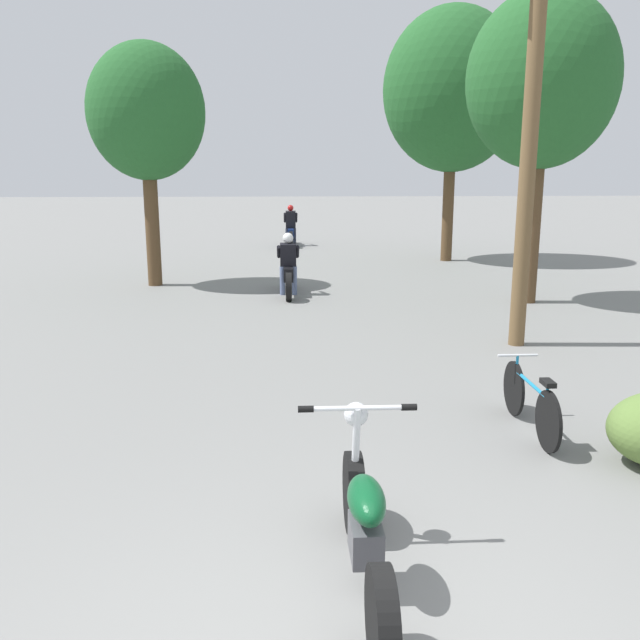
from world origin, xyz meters
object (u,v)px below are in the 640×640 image
at_px(utility_pole, 529,147).
at_px(roadside_tree_right_far, 453,91).
at_px(roadside_tree_left, 146,113).
at_px(motorcycle_rider_far, 291,230).
at_px(bicycle_parked, 530,401).
at_px(roadside_tree_right_near, 542,82).
at_px(motorcycle_rider_lead, 288,271).
at_px(motorcycle_foreground, 365,527).

distance_m(utility_pole, roadside_tree_right_far, 9.79).
distance_m(roadside_tree_left, motorcycle_rider_far, 9.15).
relative_size(roadside_tree_right_far, bicycle_parked, 4.37).
bearing_deg(roadside_tree_left, bicycle_parked, -59.06).
xyz_separation_m(roadside_tree_right_near, roadside_tree_left, (-7.95, 2.44, -0.43)).
bearing_deg(utility_pole, motorcycle_rider_far, 103.81).
xyz_separation_m(roadside_tree_right_far, roadside_tree_left, (-7.75, -3.81, -0.92)).
bearing_deg(motorcycle_rider_lead, roadside_tree_left, 156.76).
height_order(motorcycle_foreground, bicycle_parked, motorcycle_foreground).
bearing_deg(motorcycle_rider_far, roadside_tree_right_near, -65.51).
distance_m(utility_pole, roadside_tree_right_near, 3.80).
bearing_deg(utility_pole, roadside_tree_left, 138.92).
height_order(utility_pole, bicycle_parked, utility_pole).
distance_m(roadside_tree_right_far, motorcycle_rider_lead, 8.14).
bearing_deg(utility_pole, motorcycle_foreground, -117.04).
bearing_deg(roadside_tree_right_far, roadside_tree_right_near, -88.20).
bearing_deg(roadside_tree_right_near, motorcycle_rider_far, 114.49).
height_order(utility_pole, motorcycle_foreground, utility_pole).
xyz_separation_m(motorcycle_rider_lead, motorcycle_rider_far, (0.15, 9.22, 0.02)).
bearing_deg(roadside_tree_left, utility_pole, -41.08).
distance_m(motorcycle_rider_lead, bicycle_parked, 8.28).
relative_size(roadside_tree_right_far, roadside_tree_left, 1.31).
bearing_deg(roadside_tree_right_near, bicycle_parked, -109.57).
distance_m(roadside_tree_right_near, motorcycle_foreground, 11.03).
distance_m(motorcycle_rider_lead, motorcycle_rider_far, 9.22).
bearing_deg(roadside_tree_right_near, motorcycle_foreground, -115.40).
relative_size(utility_pole, roadside_tree_right_near, 0.97).
height_order(motorcycle_foreground, motorcycle_rider_far, motorcycle_rider_far).
relative_size(roadside_tree_right_near, motorcycle_foreground, 2.83).
relative_size(motorcycle_rider_lead, motorcycle_rider_far, 1.04).
height_order(roadside_tree_right_near, motorcycle_rider_far, roadside_tree_right_near).
distance_m(roadside_tree_right_far, motorcycle_rider_far, 7.41).
bearing_deg(motorcycle_rider_lead, motorcycle_foreground, -87.69).
distance_m(roadside_tree_right_far, motorcycle_foreground, 16.73).
height_order(utility_pole, roadside_tree_left, utility_pole).
xyz_separation_m(roadside_tree_right_near, bicycle_parked, (-2.41, -6.79, -3.94)).
height_order(roadside_tree_right_near, motorcycle_rider_lead, roadside_tree_right_near).
xyz_separation_m(roadside_tree_right_far, bicycle_parked, (-2.22, -13.05, -4.43)).
bearing_deg(motorcycle_rider_lead, motorcycle_rider_far, 89.07).
bearing_deg(bicycle_parked, motorcycle_rider_lead, 107.18).
relative_size(roadside_tree_left, motorcycle_rider_lead, 2.61).
relative_size(roadside_tree_left, motorcycle_rider_far, 2.70).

